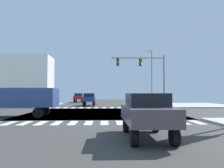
# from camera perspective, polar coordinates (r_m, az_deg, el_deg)

# --- Properties ---
(ground) EXTENTS (90.00, 90.00, 0.05)m
(ground) POSITION_cam_1_polar(r_m,az_deg,el_deg) (21.49, -2.69, -7.50)
(ground) COLOR #3E3C3A
(sidewalk_corner_ne) EXTENTS (12.00, 12.00, 0.14)m
(sidewalk_corner_ne) POSITION_cam_1_polar(r_m,az_deg,el_deg) (35.81, 18.88, -5.18)
(sidewalk_corner_ne) COLOR #B2ADA3
(sidewalk_corner_ne) RESTS_ON ground
(sidewalk_corner_nw) EXTENTS (12.00, 12.00, 0.14)m
(sidewalk_corner_nw) POSITION_cam_1_polar(r_m,az_deg,el_deg) (35.96, -23.77, -5.10)
(sidewalk_corner_nw) COLOR #B3ACAA
(sidewalk_corner_nw) RESTS_ON ground
(crosswalk_near) EXTENTS (13.50, 2.00, 0.01)m
(crosswalk_near) POSITION_cam_1_polar(r_m,az_deg,el_deg) (14.23, -4.00, -9.98)
(crosswalk_near) COLOR white
(crosswalk_near) RESTS_ON ground
(crosswalk_far) EXTENTS (13.50, 2.00, 0.01)m
(crosswalk_far) POSITION_cam_1_polar(r_m,az_deg,el_deg) (28.77, -3.05, -6.15)
(crosswalk_far) COLOR white
(crosswalk_far) RESTS_ON ground
(traffic_signal_mast) EXTENTS (6.99, 0.55, 6.90)m
(traffic_signal_mast) POSITION_cam_1_polar(r_m,az_deg,el_deg) (29.05, 8.27, 3.98)
(traffic_signal_mast) COLOR gray
(traffic_signal_mast) RESTS_ON ground
(street_lamp) EXTENTS (1.78, 0.32, 9.02)m
(street_lamp) POSITION_cam_1_polar(r_m,az_deg,el_deg) (36.93, 9.92, 2.96)
(street_lamp) COLOR gray
(street_lamp) RESTS_ON ground
(box_truck_farside_1) EXTENTS (7.20, 2.40, 4.85)m
(box_truck_farside_1) POSITION_cam_1_polar(r_m,az_deg,el_deg) (19.31, -24.05, -0.17)
(box_truck_farside_1) COLOR black
(box_truck_farside_1) RESTS_ON ground
(sedan_queued_2) EXTENTS (1.80, 4.30, 1.88)m
(sedan_queued_2) POSITION_cam_1_polar(r_m,az_deg,el_deg) (9.48, 8.86, -7.00)
(sedan_queued_2) COLOR black
(sedan_queued_2) RESTS_ON ground
(sedan_trailing_3) EXTENTS (1.80, 4.30, 1.88)m
(sedan_trailing_3) POSITION_cam_1_polar(r_m,az_deg,el_deg) (46.36, -8.60, -3.33)
(sedan_trailing_3) COLOR black
(sedan_trailing_3) RESTS_ON ground
(sedan_outer_4) EXTENTS (1.80, 4.30, 1.88)m
(sedan_outer_4) POSITION_cam_1_polar(r_m,az_deg,el_deg) (33.42, -5.93, -3.71)
(sedan_outer_4) COLOR black
(sedan_outer_4) RESTS_ON ground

